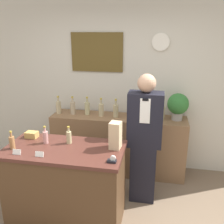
# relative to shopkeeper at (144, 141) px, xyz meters

# --- Properties ---
(back_wall) EXTENTS (5.20, 0.09, 2.70)m
(back_wall) POSITION_rel_shopkeeper_xyz_m (-0.50, 0.93, 0.51)
(back_wall) COLOR beige
(back_wall) RESTS_ON ground_plane
(back_shelf) EXTENTS (2.07, 0.47, 0.92)m
(back_shelf) POSITION_rel_shopkeeper_xyz_m (-0.44, 0.64, -0.39)
(back_shelf) COLOR brown
(back_shelf) RESTS_ON ground_plane
(display_counter) EXTENTS (1.32, 0.68, 0.94)m
(display_counter) POSITION_rel_shopkeeper_xyz_m (-0.85, -0.58, -0.37)
(display_counter) COLOR #4C331E
(display_counter) RESTS_ON ground_plane
(shopkeeper) EXTENTS (0.43, 0.27, 1.70)m
(shopkeeper) POSITION_rel_shopkeeper_xyz_m (0.00, 0.00, 0.00)
(shopkeeper) COLOR black
(shopkeeper) RESTS_ON ground_plane
(potted_plant) EXTENTS (0.31, 0.31, 0.40)m
(potted_plant) POSITION_rel_shopkeeper_xyz_m (0.43, 0.67, 0.30)
(potted_plant) COLOR #9E998E
(potted_plant) RESTS_ON back_shelf
(paper_bag) EXTENTS (0.13, 0.14, 0.30)m
(paper_bag) POSITION_rel_shopkeeper_xyz_m (-0.29, -0.47, 0.25)
(paper_bag) COLOR tan
(paper_bag) RESTS_ON display_counter
(tape_dispenser) EXTENTS (0.09, 0.06, 0.07)m
(tape_dispenser) POSITION_rel_shopkeeper_xyz_m (-0.27, -0.78, 0.12)
(tape_dispenser) COLOR black
(tape_dispenser) RESTS_ON display_counter
(price_card_left) EXTENTS (0.09, 0.02, 0.06)m
(price_card_left) POSITION_rel_shopkeeper_xyz_m (-1.28, -0.81, 0.12)
(price_card_left) COLOR white
(price_card_left) RESTS_ON display_counter
(price_card_right) EXTENTS (0.09, 0.02, 0.06)m
(price_card_right) POSITION_rel_shopkeeper_xyz_m (-1.02, -0.81, 0.12)
(price_card_right) COLOR white
(price_card_right) RESTS_ON display_counter
(gift_box) EXTENTS (0.14, 0.11, 0.07)m
(gift_box) POSITION_rel_shopkeeper_xyz_m (-1.34, -0.37, 0.13)
(gift_box) COLOR tan
(gift_box) RESTS_ON display_counter
(counter_bottle_0) EXTENTS (0.06, 0.06, 0.21)m
(counter_bottle_0) POSITION_rel_shopkeeper_xyz_m (-1.39, -0.70, 0.17)
(counter_bottle_0) COLOR #98693F
(counter_bottle_0) RESTS_ON display_counter
(counter_bottle_1) EXTENTS (0.06, 0.06, 0.21)m
(counter_bottle_1) POSITION_rel_shopkeeper_xyz_m (-1.10, -0.49, 0.17)
(counter_bottle_1) COLOR tan
(counter_bottle_1) RESTS_ON display_counter
(counter_bottle_2) EXTENTS (0.06, 0.06, 0.21)m
(counter_bottle_2) POSITION_rel_shopkeeper_xyz_m (-0.83, -0.44, 0.17)
(counter_bottle_2) COLOR tan
(counter_bottle_2) RESTS_ON display_counter
(shelf_bottle_0) EXTENTS (0.08, 0.08, 0.29)m
(shelf_bottle_0) POSITION_rel_shopkeeper_xyz_m (-1.40, 0.62, 0.18)
(shelf_bottle_0) COLOR tan
(shelf_bottle_0) RESTS_ON back_shelf
(shelf_bottle_1) EXTENTS (0.08, 0.08, 0.29)m
(shelf_bottle_1) POSITION_rel_shopkeeper_xyz_m (-1.17, 0.64, 0.18)
(shelf_bottle_1) COLOR tan
(shelf_bottle_1) RESTS_ON back_shelf
(shelf_bottle_2) EXTENTS (0.08, 0.08, 0.29)m
(shelf_bottle_2) POSITION_rel_shopkeeper_xyz_m (-0.94, 0.66, 0.18)
(shelf_bottle_2) COLOR tan
(shelf_bottle_2) RESTS_ON back_shelf
(shelf_bottle_3) EXTENTS (0.08, 0.08, 0.29)m
(shelf_bottle_3) POSITION_rel_shopkeeper_xyz_m (-0.71, 0.63, 0.18)
(shelf_bottle_3) COLOR tan
(shelf_bottle_3) RESTS_ON back_shelf
(shelf_bottle_4) EXTENTS (0.08, 0.08, 0.29)m
(shelf_bottle_4) POSITION_rel_shopkeeper_xyz_m (-0.48, 0.62, 0.18)
(shelf_bottle_4) COLOR tan
(shelf_bottle_4) RESTS_ON back_shelf
(shelf_bottle_5) EXTENTS (0.08, 0.08, 0.29)m
(shelf_bottle_5) POSITION_rel_shopkeeper_xyz_m (-0.25, 0.63, 0.18)
(shelf_bottle_5) COLOR tan
(shelf_bottle_5) RESTS_ON back_shelf
(shelf_bottle_6) EXTENTS (0.08, 0.08, 0.29)m
(shelf_bottle_6) POSITION_rel_shopkeeper_xyz_m (-0.02, 0.65, 0.18)
(shelf_bottle_6) COLOR tan
(shelf_bottle_6) RESTS_ON back_shelf
(shelf_bottle_7) EXTENTS (0.08, 0.08, 0.29)m
(shelf_bottle_7) POSITION_rel_shopkeeper_xyz_m (0.21, 0.64, 0.18)
(shelf_bottle_7) COLOR tan
(shelf_bottle_7) RESTS_ON back_shelf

